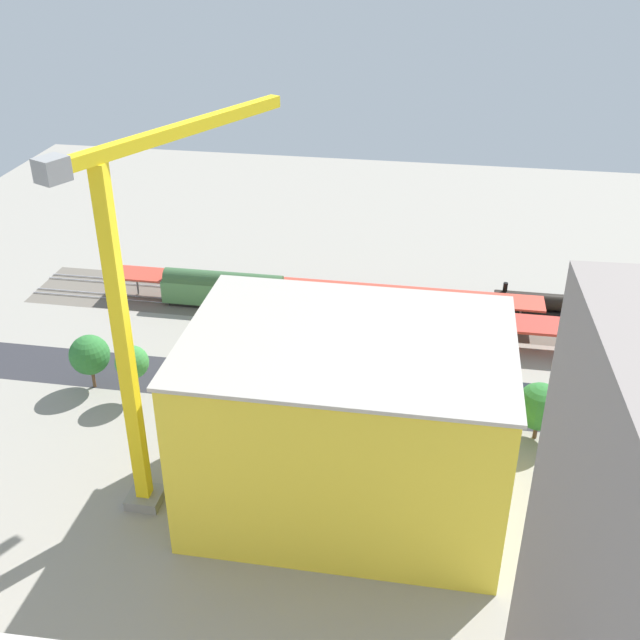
# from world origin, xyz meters

# --- Properties ---
(ground_plane) EXTENTS (197.48, 197.48, 0.00)m
(ground_plane) POSITION_xyz_m (0.00, 0.00, 0.00)
(ground_plane) COLOR gray
(ground_plane) RESTS_ON ground
(rail_bed) EXTENTS (123.47, 13.95, 0.01)m
(rail_bed) POSITION_xyz_m (0.00, -20.13, 0.00)
(rail_bed) COLOR #665E54
(rail_bed) RESTS_ON ground
(street_asphalt) EXTENTS (123.45, 9.36, 0.01)m
(street_asphalt) POSITION_xyz_m (0.00, 3.56, 0.00)
(street_asphalt) COLOR #2D2D33
(street_asphalt) RESTS_ON ground
(track_rails) EXTENTS (123.43, 7.51, 0.12)m
(track_rails) POSITION_xyz_m (0.00, -20.13, 0.18)
(track_rails) COLOR #9E9EA8
(track_rails) RESTS_ON ground
(platform_canopy_near) EXTENTS (45.41, 5.62, 4.08)m
(platform_canopy_near) POSITION_xyz_m (-8.55, -12.23, 3.86)
(platform_canopy_near) COLOR #B73328
(platform_canopy_near) RESTS_ON ground
(platform_canopy_far) EXTENTS (67.90, 5.20, 3.96)m
(platform_canopy_far) POSITION_xyz_m (13.91, -19.03, 3.77)
(platform_canopy_far) COLOR #C63D2D
(platform_canopy_far) RESTS_ON ground
(locomotive) EXTENTS (15.35, 2.85, 5.04)m
(locomotive) POSITION_xyz_m (-20.56, -22.92, 1.80)
(locomotive) COLOR black
(locomotive) RESTS_ON ground
(freight_coach_far) EXTENTS (19.75, 3.19, 6.02)m
(freight_coach_far) POSITION_xyz_m (29.27, -17.34, 3.15)
(freight_coach_far) COLOR black
(freight_coach_far) RESTS_ON ground
(parked_car_0) EXTENTS (4.50, 1.99, 1.56)m
(parked_car_0) POSITION_xyz_m (-25.81, 0.46, 0.70)
(parked_car_0) COLOR black
(parked_car_0) RESTS_ON ground
(parked_car_1) EXTENTS (4.34, 1.89, 1.61)m
(parked_car_1) POSITION_xyz_m (-17.02, 0.47, 0.72)
(parked_car_1) COLOR black
(parked_car_1) RESTS_ON ground
(parked_car_2) EXTENTS (4.29, 1.99, 1.59)m
(parked_car_2) POSITION_xyz_m (-8.21, 0.36, 0.70)
(parked_car_2) COLOR black
(parked_car_2) RESTS_ON ground
(parked_car_3) EXTENTS (4.50, 2.04, 1.63)m
(parked_car_3) POSITION_xyz_m (0.08, 0.08, 0.72)
(parked_car_3) COLOR black
(parked_car_3) RESTS_ON ground
(parked_car_4) EXTENTS (4.11, 1.91, 1.66)m
(parked_car_4) POSITION_xyz_m (7.65, 0.01, 0.75)
(parked_car_4) COLOR black
(parked_car_4) RESTS_ON ground
(parked_car_5) EXTENTS (4.28, 1.91, 1.80)m
(parked_car_5) POSITION_xyz_m (16.45, -0.14, 0.79)
(parked_car_5) COLOR black
(parked_car_5) RESTS_ON ground
(parked_car_6) EXTENTS (4.45, 1.83, 1.65)m
(parked_car_6) POSITION_xyz_m (24.96, 0.25, 0.73)
(parked_car_6) COLOR black
(parked_car_6) RESTS_ON ground
(construction_building) EXTENTS (31.71, 22.66, 19.53)m
(construction_building) POSITION_xyz_m (4.19, 23.17, 9.76)
(construction_building) COLOR yellow
(construction_building) RESTS_ON ground
(construction_roof_slab) EXTENTS (32.31, 23.26, 0.40)m
(construction_roof_slab) POSITION_xyz_m (4.19, 23.17, 19.73)
(construction_roof_slab) COLOR #ADA89E
(construction_roof_slab) RESTS_ON construction_building
(tower_crane) EXTENTS (14.45, 27.82, 39.20)m
(tower_crane) POSITION_xyz_m (24.09, 25.35, 23.63)
(tower_crane) COLOR gray
(tower_crane) RESTS_ON ground
(box_truck_0) EXTENTS (8.39, 3.10, 3.60)m
(box_truck_0) POSITION_xyz_m (-1.26, 7.37, 1.76)
(box_truck_0) COLOR black
(box_truck_0) RESTS_ON ground
(street_tree_0) EXTENTS (4.97, 4.97, 8.20)m
(street_tree_0) POSITION_xyz_m (3.75, 8.65, 5.68)
(street_tree_0) COLOR brown
(street_tree_0) RESTS_ON ground
(street_tree_1) EXTENTS (4.32, 4.32, 7.67)m
(street_tree_1) POSITION_xyz_m (33.58, 9.34, 5.47)
(street_tree_1) COLOR brown
(street_tree_1) RESTS_ON ground
(street_tree_2) EXTENTS (6.25, 6.25, 7.82)m
(street_tree_2) POSITION_xyz_m (-25.76, 9.13, 4.69)
(street_tree_2) COLOR brown
(street_tree_2) RESTS_ON ground
(street_tree_3) EXTENTS (5.28, 5.28, 7.60)m
(street_tree_3) POSITION_xyz_m (40.11, 7.70, 4.95)
(street_tree_3) COLOR brown
(street_tree_3) RESTS_ON ground
(street_tree_4) EXTENTS (5.73, 5.73, 7.45)m
(street_tree_4) POSITION_xyz_m (-16.92, 9.24, 4.57)
(street_tree_4) COLOR brown
(street_tree_4) RESTS_ON ground
(traffic_light) EXTENTS (0.50, 0.36, 6.68)m
(traffic_light) POSITION_xyz_m (5.50, -1.43, 4.42)
(traffic_light) COLOR #333333
(traffic_light) RESTS_ON ground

